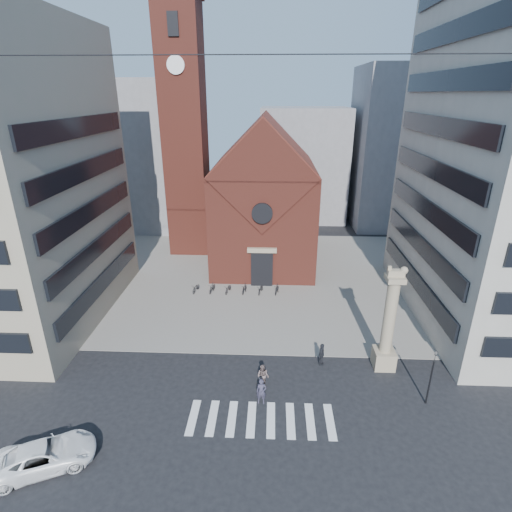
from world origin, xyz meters
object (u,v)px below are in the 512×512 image
(white_car, at_px, (44,456))
(traffic_light, at_px, (431,377))
(pedestrian_0, at_px, (261,391))
(pedestrian_1, at_px, (263,376))
(pedestrian_2, at_px, (321,354))
(scooter_0, at_px, (196,288))
(lion_column, at_px, (388,329))

(white_car, bearing_deg, traffic_light, -99.95)
(pedestrian_0, height_order, pedestrian_1, pedestrian_0)
(pedestrian_0, xyz_separation_m, pedestrian_2, (4.61, 4.43, -0.01))
(traffic_light, xyz_separation_m, pedestrian_2, (-6.87, 4.00, -1.33))
(pedestrian_1, distance_m, pedestrian_2, 5.36)
(traffic_light, relative_size, pedestrian_2, 2.24)
(pedestrian_0, relative_size, scooter_0, 1.13)
(lion_column, bearing_deg, white_car, -155.19)
(white_car, xyz_separation_m, scooter_0, (4.70, 22.08, -0.27))
(pedestrian_0, distance_m, pedestrian_2, 6.40)
(lion_column, distance_m, white_car, 24.17)
(pedestrian_0, bearing_deg, white_car, -156.43)
(lion_column, xyz_separation_m, white_car, (-21.81, -10.08, -2.68))
(traffic_light, bearing_deg, pedestrian_0, -177.85)
(traffic_light, height_order, pedestrian_2, traffic_light)
(traffic_light, bearing_deg, lion_column, 116.46)
(scooter_0, bearing_deg, pedestrian_2, -31.92)
(white_car, distance_m, pedestrian_1, 14.35)
(white_car, relative_size, pedestrian_1, 2.91)
(lion_column, distance_m, pedestrian_0, 10.77)
(pedestrian_1, height_order, pedestrian_2, pedestrian_2)
(pedestrian_0, xyz_separation_m, pedestrian_1, (0.07, 1.60, -0.02))
(lion_column, xyz_separation_m, scooter_0, (-17.10, 12.00, -2.96))
(pedestrian_1, bearing_deg, white_car, -129.44)
(pedestrian_1, bearing_deg, pedestrian_0, -72.20)
(scooter_0, bearing_deg, white_car, -89.48)
(traffic_light, xyz_separation_m, white_car, (-23.80, -6.08, -1.52))
(pedestrian_1, height_order, scooter_0, pedestrian_1)
(lion_column, xyz_separation_m, traffic_light, (1.99, -4.00, -1.17))
(pedestrian_2, height_order, scooter_0, pedestrian_2)
(pedestrian_2, bearing_deg, scooter_0, 69.15)
(traffic_light, bearing_deg, scooter_0, 140.04)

